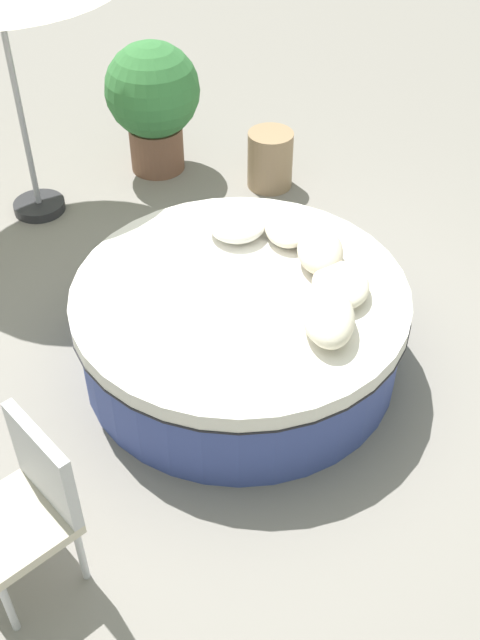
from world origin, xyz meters
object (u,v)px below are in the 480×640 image
object	(u,v)px
throw_pillow_1	(341,285)
planter	(153,99)
round_bed	(240,326)
throw_pillow_0	(328,316)
side_table	(270,160)
throw_pillow_2	(320,251)
throw_pillow_4	(237,224)
patio_chair	(28,500)
throw_pillow_3	(288,228)

from	to	relation	value
throw_pillow_1	planter	xyz separation A→B (m)	(2.63, 1.42, -0.02)
round_bed	throw_pillow_0	size ratio (longest dim) A/B	4.03
round_bed	side_table	world-z (taller)	round_bed
throw_pillow_2	throw_pillow_4	size ratio (longest dim) A/B	1.13
throw_pillow_0	patio_chair	size ratio (longest dim) A/B	0.55
round_bed	planter	xyz separation A→B (m)	(2.60, 0.79, 0.36)
throw_pillow_3	planter	xyz separation A→B (m)	(2.02, 1.11, -0.02)
throw_pillow_1	round_bed	bearing A→B (deg)	86.83
throw_pillow_2	patio_chair	size ratio (longest dim) A/B	0.47
throw_pillow_0	throw_pillow_4	distance (m)	1.12
throw_pillow_2	planter	bearing A→B (deg)	29.51
throw_pillow_0	throw_pillow_4	xyz separation A→B (m)	(0.98, 0.55, -0.03)
round_bed	throw_pillow_2	bearing A→B (deg)	-61.30
round_bed	throw_pillow_2	size ratio (longest dim) A/B	4.70
throw_pillow_1	planter	size ratio (longest dim) A/B	0.38
throw_pillow_0	patio_chair	distance (m)	1.96
throw_pillow_2	side_table	bearing A→B (deg)	7.64
throw_pillow_0	throw_pillow_4	size ratio (longest dim) A/B	1.31
throw_pillow_1	throw_pillow_2	size ratio (longest dim) A/B	0.98
throw_pillow_0	throw_pillow_1	bearing A→B (deg)	-17.81
throw_pillow_2	round_bed	bearing A→B (deg)	118.70
throw_pillow_2	patio_chair	distance (m)	2.40
patio_chair	planter	xyz separation A→B (m)	(4.14, -0.24, 0.13)
throw_pillow_4	planter	xyz separation A→B (m)	(1.99, 0.76, -0.03)
round_bed	side_table	distance (m)	2.31
throw_pillow_3	round_bed	bearing A→B (deg)	150.57
throw_pillow_3	side_table	xyz separation A→B (m)	(1.72, 0.07, -0.45)
round_bed	throw_pillow_0	xyz separation A→B (m)	(-0.37, -0.52, 0.42)
throw_pillow_0	planter	distance (m)	3.24
throw_pillow_2	side_table	distance (m)	2.09
patio_chair	throw_pillow_1	bearing A→B (deg)	-90.49
planter	round_bed	bearing A→B (deg)	-163.13
throw_pillow_1	patio_chair	world-z (taller)	patio_chair
planter	side_table	xyz separation A→B (m)	(-0.30, -1.04, -0.43)
round_bed	throw_pillow_4	size ratio (longest dim) A/B	5.29
throw_pillow_1	throw_pillow_3	size ratio (longest dim) A/B	1.08
throw_pillow_3	throw_pillow_4	xyz separation A→B (m)	(0.04, 0.35, 0.01)
throw_pillow_2	planter	size ratio (longest dim) A/B	0.39
round_bed	planter	bearing A→B (deg)	16.87
throw_pillow_4	side_table	xyz separation A→B (m)	(1.68, -0.28, -0.46)
round_bed	throw_pillow_3	distance (m)	0.77
round_bed	throw_pillow_2	distance (m)	0.72
side_table	throw_pillow_1	bearing A→B (deg)	-170.82
throw_pillow_3	throw_pillow_2	bearing A→B (deg)	-146.14
throw_pillow_2	throw_pillow_4	world-z (taller)	throw_pillow_2
throw_pillow_4	patio_chair	world-z (taller)	patio_chair
round_bed	planter	size ratio (longest dim) A/B	1.83
throw_pillow_1	throw_pillow_4	distance (m)	0.92
round_bed	throw_pillow_4	xyz separation A→B (m)	(0.61, 0.03, 0.39)
patio_chair	throw_pillow_3	bearing A→B (deg)	-75.34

